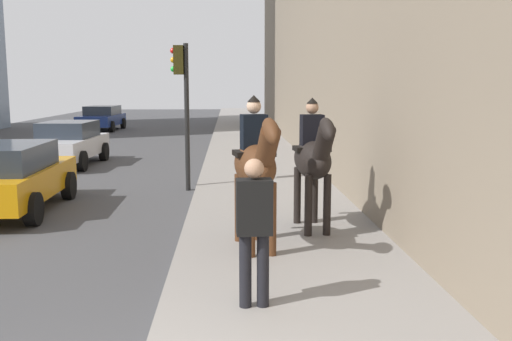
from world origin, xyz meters
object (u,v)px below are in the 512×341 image
(mounted_horse_far, at_px, (313,158))
(car_near_lane, at_px, (67,143))
(pedestrian_greeting, at_px, (254,223))
(car_mid_lane, at_px, (9,176))
(car_far_lane, at_px, (102,117))
(mounted_horse_near, at_px, (256,164))
(traffic_light_near_curb, at_px, (183,93))

(mounted_horse_far, xyz_separation_m, car_near_lane, (9.32, 6.77, -0.64))
(pedestrian_greeting, relative_size, car_near_lane, 0.40)
(mounted_horse_far, bearing_deg, car_mid_lane, -115.20)
(car_mid_lane, bearing_deg, car_near_lane, 5.34)
(car_far_lane, bearing_deg, pedestrian_greeting, 17.97)
(car_mid_lane, relative_size, car_far_lane, 0.90)
(mounted_horse_near, relative_size, car_far_lane, 0.51)
(pedestrian_greeting, xyz_separation_m, car_far_lane, (27.84, 7.74, -0.33))
(pedestrian_greeting, distance_m, traffic_light_near_curb, 8.21)
(mounted_horse_near, height_order, mounted_horse_far, mounted_horse_near)
(mounted_horse_near, bearing_deg, mounted_horse_far, 127.22)
(mounted_horse_far, distance_m, car_mid_lane, 6.41)
(mounted_horse_far, relative_size, car_far_lane, 0.50)
(car_far_lane, bearing_deg, car_near_lane, 10.52)
(mounted_horse_near, distance_m, car_near_lane, 11.94)
(mounted_horse_near, distance_m, car_mid_lane, 6.01)
(mounted_horse_near, bearing_deg, car_near_lane, -161.64)
(mounted_horse_near, height_order, car_mid_lane, mounted_horse_near)
(car_far_lane, bearing_deg, mounted_horse_near, 19.55)
(mounted_horse_far, xyz_separation_m, traffic_light_near_curb, (4.55, 2.57, 1.05))
(car_mid_lane, bearing_deg, traffic_light_near_curb, -56.56)
(mounted_horse_far, bearing_deg, mounted_horse_near, -47.37)
(mounted_horse_near, xyz_separation_m, traffic_light_near_curb, (5.69, 1.53, 1.00))
(pedestrian_greeting, bearing_deg, traffic_light_near_curb, 7.42)
(mounted_horse_near, distance_m, pedestrian_greeting, 2.32)
(mounted_horse_far, distance_m, pedestrian_greeting, 3.64)
(mounted_horse_far, distance_m, traffic_light_near_curb, 5.33)
(pedestrian_greeting, bearing_deg, car_mid_lane, 37.97)
(mounted_horse_near, height_order, car_far_lane, mounted_horse_near)
(mounted_horse_far, relative_size, pedestrian_greeting, 1.35)
(mounted_horse_far, xyz_separation_m, pedestrian_greeting, (-3.43, 1.17, -0.30))
(pedestrian_greeting, distance_m, car_far_lane, 28.89)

